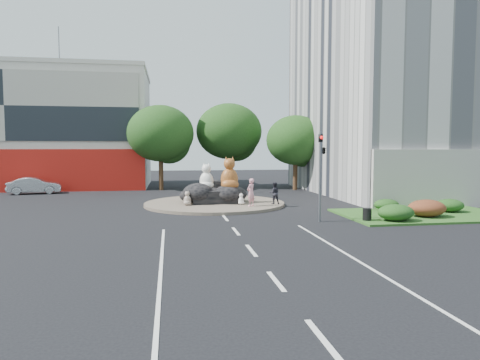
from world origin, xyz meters
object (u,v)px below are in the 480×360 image
(pedestrian_dark, at_px, (274,193))
(kitten_white, at_px, (241,199))
(cat_white, at_px, (206,176))
(pedestrian_pink, at_px, (251,192))
(litter_bin, at_px, (367,214))
(cat_tabby, at_px, (229,173))
(kitten_calico, at_px, (187,198))
(parked_car, at_px, (34,186))

(pedestrian_dark, bearing_deg, kitten_white, 0.74)
(cat_white, distance_m, kitten_white, 3.12)
(pedestrian_pink, distance_m, litter_bin, 8.17)
(pedestrian_dark, xyz_separation_m, litter_bin, (3.50, -6.97, -0.51))
(cat_tabby, xyz_separation_m, pedestrian_dark, (2.98, -1.24, -1.33))
(kitten_calico, relative_size, parked_car, 0.22)
(cat_white, xyz_separation_m, pedestrian_dark, (4.57, -1.69, -1.10))
(parked_car, bearing_deg, kitten_white, -135.40)
(cat_white, bearing_deg, pedestrian_pink, -13.31)
(kitten_white, height_order, pedestrian_dark, pedestrian_dark)
(cat_tabby, height_order, pedestrian_pink, cat_tabby)
(pedestrian_dark, relative_size, parked_car, 0.34)
(kitten_calico, relative_size, kitten_white, 1.24)
(cat_tabby, distance_m, parked_car, 19.47)
(pedestrian_pink, bearing_deg, kitten_calico, -59.44)
(kitten_white, xyz_separation_m, litter_bin, (5.83, -7.06, -0.15))
(cat_white, bearing_deg, pedestrian_dark, 8.54)
(cat_tabby, bearing_deg, parked_car, 144.71)
(kitten_white, height_order, parked_car, parked_car)
(kitten_calico, distance_m, pedestrian_dark, 6.01)
(cat_white, xyz_separation_m, litter_bin, (8.07, -8.66, -1.61))
(parked_car, relative_size, litter_bin, 6.66)
(cat_white, xyz_separation_m, kitten_calico, (-1.43, -1.36, -1.37))
(cat_tabby, height_order, litter_bin, cat_tabby)
(pedestrian_dark, xyz_separation_m, parked_car, (-19.18, 11.94, -0.23))
(litter_bin, bearing_deg, cat_tabby, 128.26)
(kitten_calico, height_order, pedestrian_pink, pedestrian_pink)
(kitten_white, distance_m, litter_bin, 9.16)
(cat_white, relative_size, pedestrian_pink, 1.04)
(pedestrian_pink, height_order, parked_car, pedestrian_pink)
(kitten_calico, distance_m, parked_car, 17.56)
(kitten_white, bearing_deg, cat_white, 97.86)
(kitten_calico, xyz_separation_m, litter_bin, (9.50, -7.31, -0.25))
(cat_white, xyz_separation_m, pedestrian_pink, (2.76, -2.50, -0.94))
(cat_tabby, bearing_deg, kitten_white, -62.59)
(pedestrian_pink, bearing_deg, parked_car, -80.47)
(cat_tabby, height_order, parked_car, cat_tabby)
(cat_white, distance_m, pedestrian_dark, 5.00)
(cat_tabby, height_order, kitten_calico, cat_tabby)
(cat_tabby, distance_m, litter_bin, 10.62)
(pedestrian_pink, relative_size, parked_car, 0.42)
(pedestrian_pink, bearing_deg, cat_white, -86.33)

